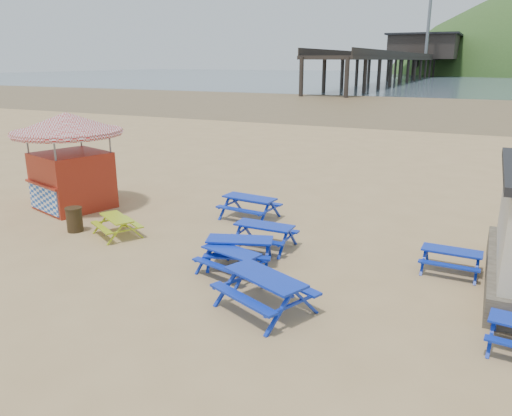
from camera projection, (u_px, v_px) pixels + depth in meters
The scene contains 13 objects.
ground at pixel (239, 253), 15.08m from camera, with size 400.00×400.00×0.00m, color tan.
wet_sand at pixel (436, 106), 62.88m from camera, with size 400.00×400.00×0.00m, color brown.
sea at pixel (474, 78), 162.82m from camera, with size 400.00×400.00×0.00m, color #495B68.
picnic_table_blue_a at pixel (264, 236), 15.40m from camera, with size 1.82×1.47×0.75m.
picnic_table_blue_b at pixel (250, 208), 18.26m from camera, with size 2.10×1.76×0.82m.
picnic_table_blue_c at pixel (451, 261), 13.62m from camera, with size 1.59×1.30×0.65m.
picnic_table_blue_d at pixel (265, 293), 11.53m from camera, with size 2.55×2.35×0.86m.
picnic_table_blue_e at pixel (240, 251), 14.14m from camera, with size 2.22×2.00×0.77m.
picnic_table_yellow at pixel (117, 226), 16.47m from camera, with size 1.96×1.85×0.65m.
ice_cream_kiosk at pixel (69, 149), 19.04m from camera, with size 5.23×5.23×3.73m.
litter_bin at pixel (74, 219), 16.87m from camera, with size 0.57×0.57×0.84m.
pier at pixel (421, 61), 175.70m from camera, with size 24.00×220.00×39.29m.
picnic_table_blue_g at pixel (231, 262), 13.50m from camera, with size 1.95×1.72×0.70m.
Camera 1 is at (6.41, -12.53, 5.59)m, focal length 35.00 mm.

